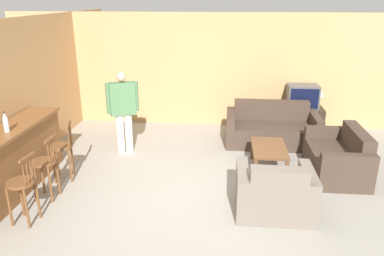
# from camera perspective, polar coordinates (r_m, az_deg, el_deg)

# --- Properties ---
(ground_plane) EXTENTS (24.00, 24.00, 0.00)m
(ground_plane) POSITION_cam_1_polar(r_m,az_deg,el_deg) (5.74, -0.06, -11.22)
(ground_plane) COLOR gray
(wall_back) EXTENTS (9.40, 0.08, 2.60)m
(wall_back) POSITION_cam_1_polar(r_m,az_deg,el_deg) (8.78, 2.32, 8.75)
(wall_back) COLOR tan
(wall_back) RESTS_ON ground_plane
(wall_left) EXTENTS (0.08, 8.70, 2.60)m
(wall_left) POSITION_cam_1_polar(r_m,az_deg,el_deg) (7.41, -23.90, 5.08)
(wall_left) COLOR tan
(wall_left) RESTS_ON ground_plane
(bar_counter) EXTENTS (0.55, 2.72, 1.04)m
(bar_counter) POSITION_cam_1_polar(r_m,az_deg,el_deg) (6.34, -26.27, -5.00)
(bar_counter) COLOR brown
(bar_counter) RESTS_ON ground_plane
(bar_chair_near) EXTENTS (0.40, 0.40, 1.00)m
(bar_chair_near) POSITION_cam_1_polar(r_m,az_deg,el_deg) (5.52, -24.44, -8.27)
(bar_chair_near) COLOR brown
(bar_chair_near) RESTS_ON ground_plane
(bar_chair_mid) EXTENTS (0.37, 0.37, 1.00)m
(bar_chair_mid) POSITION_cam_1_polar(r_m,az_deg,el_deg) (6.03, -21.46, -5.48)
(bar_chair_mid) COLOR brown
(bar_chair_mid) RESTS_ON ground_plane
(bar_chair_far) EXTENTS (0.44, 0.44, 1.00)m
(bar_chair_far) POSITION_cam_1_polar(r_m,az_deg,el_deg) (6.55, -19.09, -3.22)
(bar_chair_far) COLOR brown
(bar_chair_far) RESTS_ON ground_plane
(couch_far) EXTENTS (1.88, 0.93, 0.84)m
(couch_far) POSITION_cam_1_polar(r_m,az_deg,el_deg) (7.98, 12.02, -0.22)
(couch_far) COLOR #423328
(couch_far) RESTS_ON ground_plane
(armchair_near) EXTENTS (1.08, 0.88, 0.82)m
(armchair_near) POSITION_cam_1_polar(r_m,az_deg,el_deg) (5.48, 12.48, -9.71)
(armchair_near) COLOR #70665B
(armchair_near) RESTS_ON ground_plane
(loveseat_right) EXTENTS (0.85, 1.44, 0.81)m
(loveseat_right) POSITION_cam_1_polar(r_m,az_deg,el_deg) (6.94, 21.43, -4.27)
(loveseat_right) COLOR #423328
(loveseat_right) RESTS_ON ground_plane
(coffee_table) EXTENTS (0.59, 1.00, 0.44)m
(coffee_table) POSITION_cam_1_polar(r_m,az_deg,el_deg) (6.71, 11.65, -3.38)
(coffee_table) COLOR brown
(coffee_table) RESTS_ON ground_plane
(tv_unit) EXTENTS (0.97, 0.52, 0.56)m
(tv_unit) POSITION_cam_1_polar(r_m,az_deg,el_deg) (8.84, 16.15, 1.23)
(tv_unit) COLOR #2D2319
(tv_unit) RESTS_ON ground_plane
(tv) EXTENTS (0.67, 0.47, 0.52)m
(tv) POSITION_cam_1_polar(r_m,az_deg,el_deg) (8.69, 16.49, 4.62)
(tv) COLOR #4C4C4C
(tv) RESTS_ON tv_unit
(bottle) EXTENTS (0.07, 0.07, 0.31)m
(bottle) POSITION_cam_1_polar(r_m,az_deg,el_deg) (6.12, -26.52, 0.73)
(bottle) COLOR silver
(bottle) RESTS_ON bar_counter
(table_lamp) EXTENTS (0.27, 0.27, 0.52)m
(table_lamp) POSITION_cam_1_polar(r_m,az_deg,el_deg) (8.73, 18.69, 5.34)
(table_lamp) COLOR brown
(table_lamp) RESTS_ON tv_unit
(person_by_window) EXTENTS (0.57, 0.37, 1.61)m
(person_by_window) POSITION_cam_1_polar(r_m,az_deg,el_deg) (7.26, -10.46, 2.91)
(person_by_window) COLOR silver
(person_by_window) RESTS_ON ground_plane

